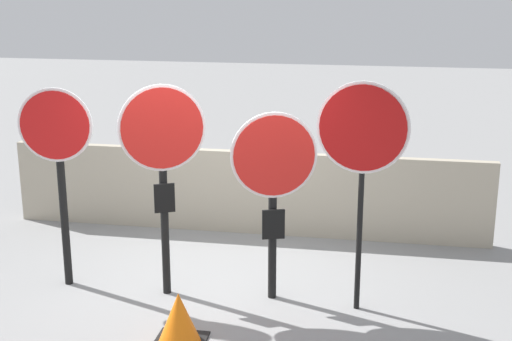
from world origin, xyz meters
TOP-DOWN VIEW (x-y plane):
  - ground_plane at (0.00, 0.00)m, footprint 40.00×40.00m
  - fence_back at (0.00, 1.70)m, footprint 6.31×0.12m
  - stop_sign_0 at (-1.61, -0.30)m, footprint 0.78×0.19m
  - stop_sign_1 at (-0.45, -0.34)m, footprint 0.82×0.38m
  - stop_sign_2 at (0.67, -0.25)m, footprint 0.85×0.29m
  - stop_sign_3 at (1.55, -0.35)m, footprint 0.89×0.15m
  - traffic_cone_0 at (-0.03, -1.32)m, footprint 0.47×0.47m

SIDE VIEW (x-z plane):
  - ground_plane at x=0.00m, z-range 0.00..0.00m
  - traffic_cone_0 at x=-0.03m, z-range 0.00..0.50m
  - fence_back at x=0.00m, z-range 0.00..1.10m
  - stop_sign_2 at x=0.67m, z-range 0.37..2.38m
  - stop_sign_0 at x=-1.61m, z-range 0.44..2.64m
  - stop_sign_1 at x=-0.45m, z-range 0.44..2.70m
  - stop_sign_3 at x=1.55m, z-range 0.59..2.94m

